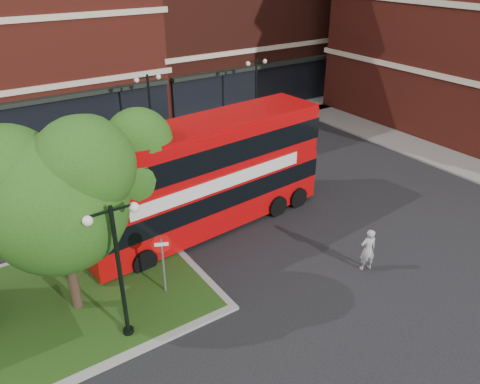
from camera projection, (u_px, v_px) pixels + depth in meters
ground at (264, 281)px, 18.34m from camera, size 120.00×120.00×0.00m
pavement_far at (113, 148)px, 30.46m from camera, size 44.00×3.00×0.12m
pavement_side at (465, 166)px, 27.97m from camera, size 3.00×28.00×0.12m
traffic_island at (32, 315)px, 16.55m from camera, size 12.60×7.60×0.15m
tree_island_west at (51, 191)px, 14.76m from camera, size 5.40×4.71×7.21m
tree_island_east at (116, 160)px, 18.34m from camera, size 4.46×3.90×6.29m
lamp_island at (119, 268)px, 14.46m from camera, size 1.72×0.36×5.00m
lamp_far_left at (150, 110)px, 28.70m from camera, size 1.72×0.36×5.00m
lamp_far_right at (256, 90)px, 32.67m from camera, size 1.72×0.36×5.00m
bus at (205, 169)px, 20.71m from camera, size 11.87×3.65×4.46m
woman at (368, 250)px, 18.65m from camera, size 0.78×0.63×1.85m
car_silver at (8, 173)px, 25.40m from camera, size 4.59×2.03×1.54m
car_white at (183, 135)px, 30.71m from camera, size 4.69×2.11×1.49m
no_entry_sign at (162, 253)px, 16.86m from camera, size 0.68×0.34×2.60m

